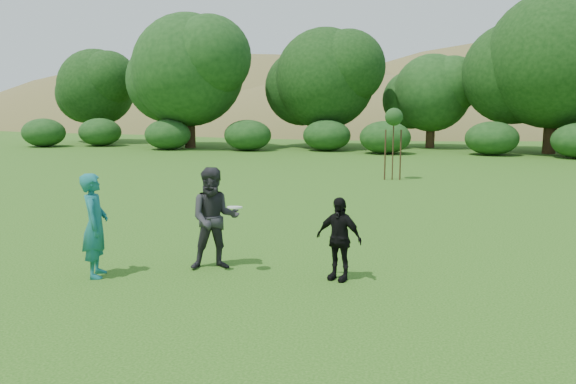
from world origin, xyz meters
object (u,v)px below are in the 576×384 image
at_px(player_grey, 214,219).
at_px(player_teal, 95,225).
at_px(sapling, 394,119).
at_px(player_black, 339,239).

bearing_deg(player_grey, player_teal, -176.11).
relative_size(player_teal, player_grey, 0.97).
relative_size(player_grey, sapling, 0.66).
height_order(player_grey, sapling, sapling).
bearing_deg(sapling, player_grey, -100.22).
distance_m(player_teal, player_black, 4.26).
bearing_deg(sapling, player_teal, -106.70).
bearing_deg(player_black, sapling, 108.20).
relative_size(player_teal, sapling, 0.64).
height_order(player_teal, player_grey, player_grey).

